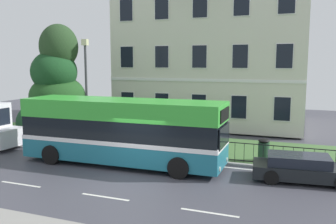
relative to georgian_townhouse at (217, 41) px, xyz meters
The scene contains 8 objects.
ground_plane 16.93m from the georgian_townhouse, 89.37° to the right, with size 60.00×56.00×0.18m.
georgian_townhouse is the anchor object (origin of this frame).
iron_verge_railing 13.66m from the georgian_townhouse, 90.00° to the right, with size 16.83×0.04×0.97m.
evergreen_tree 13.76m from the georgian_townhouse, 130.96° to the right, with size 4.84×4.84×7.99m.
single_decker_bus 15.16m from the georgian_townhouse, 95.21° to the right, with size 10.11×2.87×3.20m.
parked_hatchback_00 16.71m from the georgian_townhouse, 63.12° to the right, with size 4.34×2.10×1.12m.
street_lamp_post 12.81m from the georgian_townhouse, 115.05° to the right, with size 0.36×0.24×6.23m.
litter_bin 14.10m from the georgian_townhouse, 65.99° to the right, with size 0.56×0.56×1.13m.
Camera 1 is at (6.80, -13.02, 4.98)m, focal length 38.56 mm.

